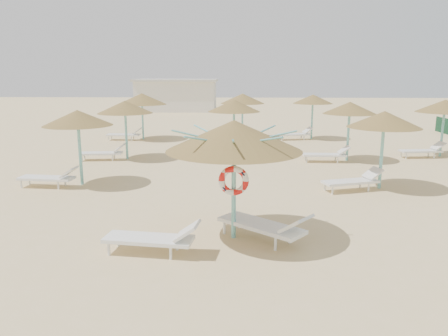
{
  "coord_description": "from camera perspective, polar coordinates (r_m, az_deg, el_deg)",
  "views": [
    {
      "loc": [
        0.59,
        -10.35,
        3.91
      ],
      "look_at": [
        0.16,
        1.55,
        1.3
      ],
      "focal_mm": 35.0,
      "sensor_mm": 36.0,
      "label": 1
    }
  ],
  "objects": [
    {
      "name": "service_hut",
      "position": [
        45.89,
        -6.25,
        9.46
      ],
      "size": [
        8.4,
        4.4,
        3.25
      ],
      "color": "silver",
      "rests_on": "ground"
    },
    {
      "name": "main_palapa",
      "position": [
        10.08,
        1.31,
        4.18
      ],
      "size": [
        3.18,
        3.18,
        2.85
      ],
      "color": "#6FC1C1",
      "rests_on": "ground"
    },
    {
      "name": "palapa_field",
      "position": [
        20.9,
        5.89,
        7.9
      ],
      "size": [
        20.05,
        14.17,
        2.72
      ],
      "color": "#6FC1C1",
      "rests_on": "ground"
    },
    {
      "name": "lounger_main_b",
      "position": [
        10.37,
        5.55,
        -7.46
      ],
      "size": [
        2.24,
        2.02,
        0.85
      ],
      "rotation": [
        0.0,
        0.0,
        -0.69
      ],
      "color": "white",
      "rests_on": "ground"
    },
    {
      "name": "ground",
      "position": [
        11.08,
        -1.11,
        -8.3
      ],
      "size": [
        120.0,
        120.0,
        0.0
      ],
      "primitive_type": "plane",
      "color": "#D6B582",
      "rests_on": "ground"
    },
    {
      "name": "lounger_main_a",
      "position": [
        9.8,
        -9.02,
        -9.01
      ],
      "size": [
        2.17,
        0.89,
        0.77
      ],
      "rotation": [
        0.0,
        0.0,
        -0.12
      ],
      "color": "white",
      "rests_on": "ground"
    }
  ]
}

